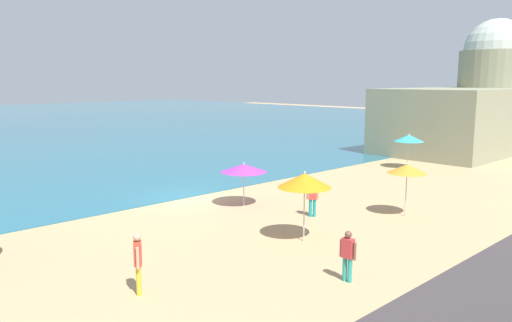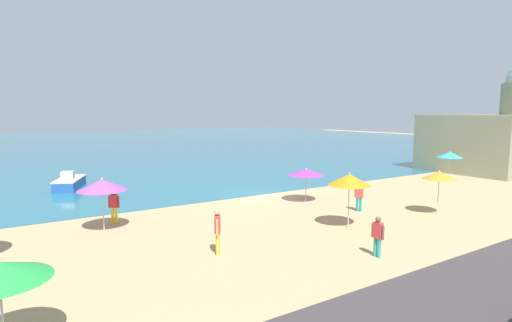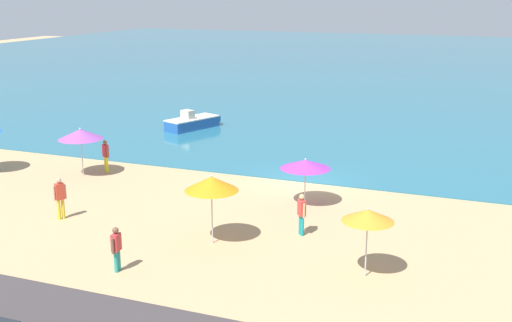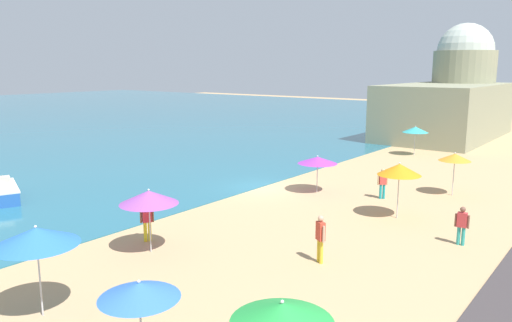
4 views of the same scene
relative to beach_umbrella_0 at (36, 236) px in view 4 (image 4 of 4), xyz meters
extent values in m
plane|color=tan|center=(16.19, 4.37, -2.40)|extent=(160.00, 160.00, 0.00)
cylinder|color=#B2B2B7|center=(0.00, 0.00, -1.30)|extent=(0.05, 0.05, 2.20)
cone|color=blue|center=(0.00, 0.00, 0.00)|extent=(2.36, 2.36, 0.51)
sphere|color=silver|center=(0.00, 0.00, 0.29)|extent=(0.08, 0.08, 0.08)
cylinder|color=#B2B2B7|center=(5.28, 1.43, -1.41)|extent=(0.05, 0.05, 1.99)
cone|color=purple|center=(5.28, 1.43, -0.21)|extent=(2.26, 2.26, 0.52)
sphere|color=silver|center=(5.28, 1.43, 0.08)|extent=(0.08, 0.08, 0.08)
cylinder|color=#B2B2B7|center=(15.37, -4.43, -1.33)|extent=(0.05, 0.05, 2.14)
cone|color=orange|center=(15.37, -4.43, -0.04)|extent=(2.03, 2.03, 0.54)
sphere|color=silver|center=(15.37, -4.43, 0.26)|extent=(0.08, 0.08, 0.08)
cone|color=green|center=(1.22, -7.54, -0.41)|extent=(2.24, 2.24, 0.43)
sphere|color=silver|center=(1.22, -7.54, -0.16)|extent=(0.08, 0.08, 0.08)
cylinder|color=#B2B2B7|center=(21.38, -5.22, -1.40)|extent=(0.05, 0.05, 2.01)
cone|color=orange|center=(21.38, -5.22, -0.24)|extent=(1.74, 1.74, 0.40)
sphere|color=silver|center=(21.38, -5.22, -0.01)|extent=(0.08, 0.08, 0.08)
cylinder|color=#B2B2B7|center=(17.32, 1.13, -1.54)|extent=(0.05, 0.05, 1.73)
cone|color=purple|center=(17.32, 1.13, -0.52)|extent=(2.24, 2.24, 0.39)
sphere|color=silver|center=(17.32, 1.13, -0.30)|extent=(0.08, 0.08, 0.08)
cylinder|color=#B2B2B7|center=(32.64, 1.12, -1.44)|extent=(0.05, 0.05, 1.92)
cone|color=teal|center=(32.64, 1.12, -0.30)|extent=(2.04, 2.04, 0.47)
sphere|color=silver|center=(32.64, 1.12, -0.03)|extent=(0.08, 0.08, 0.08)
cone|color=blue|center=(0.09, -4.29, -0.42)|extent=(1.92, 1.92, 0.38)
sphere|color=silver|center=(0.09, -4.29, -0.20)|extent=(0.08, 0.08, 0.08)
cylinder|color=teal|center=(18.20, -2.34, -2.00)|extent=(0.14, 0.14, 0.80)
cylinder|color=teal|center=(18.32, -2.48, -2.00)|extent=(0.14, 0.14, 0.80)
cube|color=#C43D37|center=(18.26, -2.41, -1.28)|extent=(0.40, 0.42, 0.63)
sphere|color=tan|center=(18.26, -2.41, -0.84)|extent=(0.22, 0.22, 0.22)
cylinder|color=tan|center=(18.10, -2.23, -1.33)|extent=(0.09, 0.09, 0.57)
cylinder|color=tan|center=(18.41, -2.59, -1.33)|extent=(0.09, 0.09, 0.57)
cylinder|color=gold|center=(8.30, -4.40, -1.97)|extent=(0.14, 0.14, 0.87)
cylinder|color=gold|center=(8.39, -4.25, -1.97)|extent=(0.14, 0.14, 0.87)
cube|color=#C33E2C|center=(8.35, -4.32, -1.19)|extent=(0.38, 0.42, 0.69)
sphere|color=tan|center=(8.35, -4.32, -0.72)|extent=(0.22, 0.22, 0.22)
cylinder|color=tan|center=(8.22, -4.53, -1.24)|extent=(0.09, 0.09, 0.62)
cylinder|color=tan|center=(8.47, -4.12, -1.24)|extent=(0.09, 0.09, 0.62)
cylinder|color=teal|center=(13.41, -7.98, -2.02)|extent=(0.14, 0.14, 0.76)
cylinder|color=teal|center=(13.40, -7.80, -2.02)|extent=(0.14, 0.14, 0.76)
cube|color=#C1363A|center=(13.40, -7.89, -1.34)|extent=(0.24, 0.37, 0.60)
sphere|color=brown|center=(13.40, -7.89, -0.91)|extent=(0.22, 0.22, 0.22)
cylinder|color=brown|center=(13.42, -8.13, -1.39)|extent=(0.09, 0.09, 0.54)
cylinder|color=brown|center=(13.39, -7.65, -1.39)|extent=(0.09, 0.09, 0.54)
cylinder|color=yellow|center=(6.08, 2.42, -1.99)|extent=(0.14, 0.14, 0.82)
cylinder|color=yellow|center=(5.93, 2.52, -1.99)|extent=(0.14, 0.14, 0.82)
cube|color=red|center=(6.01, 2.47, -1.25)|extent=(0.42, 0.38, 0.65)
sphere|color=brown|center=(6.01, 2.47, -0.80)|extent=(0.22, 0.22, 0.22)
cylinder|color=brown|center=(6.21, 2.34, -1.30)|extent=(0.09, 0.09, 0.59)
cylinder|color=brown|center=(5.80, 2.60, -1.30)|extent=(0.09, 0.09, 0.59)
cube|color=#2457A4|center=(5.44, 13.62, -2.01)|extent=(2.74, 4.08, 0.68)
cube|color=silver|center=(5.44, 13.62, -1.63)|extent=(2.81, 4.10, 0.08)
cube|color=#B2AD9E|center=(5.30, 13.26, -1.35)|extent=(1.02, 0.87, 0.65)
cube|color=gray|center=(44.78, 2.48, 0.28)|extent=(17.84, 8.93, 5.37)
cylinder|color=gray|center=(50.13, 2.48, 1.98)|extent=(6.47, 6.47, 8.75)
sphere|color=#ADB8AB|center=(50.13, 2.48, 6.35)|extent=(5.82, 5.82, 5.82)
camera|label=1|loc=(1.50, -16.43, 3.66)|focal=35.00mm
camera|label=2|loc=(1.47, -17.89, 3.11)|focal=28.00mm
camera|label=3|loc=(25.11, -25.00, 6.93)|focal=45.00mm
camera|label=4|loc=(-6.81, -13.02, 4.68)|focal=35.00mm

